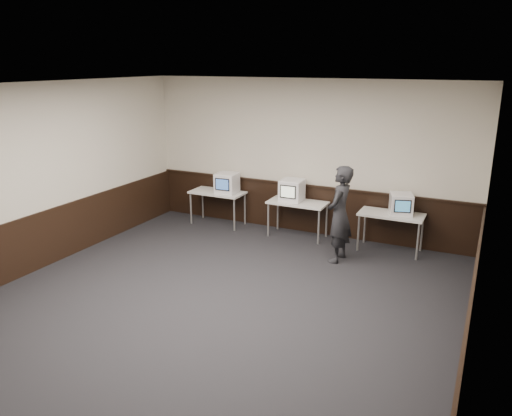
{
  "coord_description": "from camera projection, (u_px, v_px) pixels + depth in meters",
  "views": [
    {
      "loc": [
        3.51,
        -5.63,
        3.52
      ],
      "look_at": [
        0.02,
        1.6,
        1.15
      ],
      "focal_mm": 35.0,
      "sensor_mm": 36.0,
      "label": 1
    }
  ],
  "objects": [
    {
      "name": "floor",
      "position": [
        208.0,
        311.0,
        7.33
      ],
      "size": [
        8.0,
        8.0,
        0.0
      ],
      "primitive_type": "plane",
      "color": "black",
      "rests_on": "ground"
    },
    {
      "name": "ceiling",
      "position": [
        201.0,
        87.0,
        6.42
      ],
      "size": [
        8.0,
        8.0,
        0.0
      ],
      "primitive_type": "plane",
      "rotation": [
        3.14,
        0.0,
        0.0
      ],
      "color": "white",
      "rests_on": "back_wall"
    },
    {
      "name": "back_wall",
      "position": [
        306.0,
        158.0,
        10.32
      ],
      "size": [
        7.0,
        0.0,
        7.0
      ],
      "primitive_type": "plane",
      "rotation": [
        1.57,
        0.0,
        0.0
      ],
      "color": "beige",
      "rests_on": "ground"
    },
    {
      "name": "left_wall",
      "position": [
        25.0,
        181.0,
        8.33
      ],
      "size": [
        0.0,
        8.0,
        8.0
      ],
      "primitive_type": "plane",
      "rotation": [
        1.57,
        0.0,
        1.57
      ],
      "color": "beige",
      "rests_on": "ground"
    },
    {
      "name": "right_wall",
      "position": [
        480.0,
        246.0,
        5.41
      ],
      "size": [
        0.0,
        8.0,
        8.0
      ],
      "primitive_type": "plane",
      "rotation": [
        1.57,
        0.0,
        -1.57
      ],
      "color": "beige",
      "rests_on": "ground"
    },
    {
      "name": "wainscot_back",
      "position": [
        304.0,
        209.0,
        10.62
      ],
      "size": [
        6.98,
        0.04,
        1.0
      ],
      "primitive_type": "cube",
      "color": "black",
      "rests_on": "back_wall"
    },
    {
      "name": "wainscot_left",
      "position": [
        34.0,
        243.0,
        8.64
      ],
      "size": [
        0.04,
        7.98,
        1.0
      ],
      "primitive_type": "cube",
      "color": "black",
      "rests_on": "left_wall"
    },
    {
      "name": "wainscot_right",
      "position": [
        466.0,
        335.0,
        5.73
      ],
      "size": [
        0.04,
        7.98,
        1.0
      ],
      "primitive_type": "cube",
      "color": "black",
      "rests_on": "right_wall"
    },
    {
      "name": "wainscot_rail",
      "position": [
        304.0,
        185.0,
        10.45
      ],
      "size": [
        6.98,
        0.06,
        0.04
      ],
      "primitive_type": "cube",
      "color": "black",
      "rests_on": "wainscot_back"
    },
    {
      "name": "desk_left",
      "position": [
        218.0,
        195.0,
        11.03
      ],
      "size": [
        1.2,
        0.6,
        0.75
      ],
      "color": "silver",
      "rests_on": "ground"
    },
    {
      "name": "desk_center",
      "position": [
        298.0,
        205.0,
        10.24
      ],
      "size": [
        1.2,
        0.6,
        0.75
      ],
      "color": "silver",
      "rests_on": "ground"
    },
    {
      "name": "desk_right",
      "position": [
        391.0,
        217.0,
        9.45
      ],
      "size": [
        1.2,
        0.6,
        0.75
      ],
      "color": "silver",
      "rests_on": "ground"
    },
    {
      "name": "emac_left",
      "position": [
        227.0,
        183.0,
        10.84
      ],
      "size": [
        0.47,
        0.5,
        0.44
      ],
      "rotation": [
        0.0,
        0.0,
        0.07
      ],
      "color": "white",
      "rests_on": "desk_left"
    },
    {
      "name": "emac_center",
      "position": [
        292.0,
        190.0,
        10.23
      ],
      "size": [
        0.46,
        0.5,
        0.45
      ],
      "rotation": [
        0.0,
        0.0,
        0.03
      ],
      "color": "white",
      "rests_on": "desk_center"
    },
    {
      "name": "emac_right",
      "position": [
        401.0,
        204.0,
        9.31
      ],
      "size": [
        0.51,
        0.52,
        0.4
      ],
      "rotation": [
        0.0,
        0.0,
        0.3
      ],
      "color": "white",
      "rests_on": "desk_right"
    },
    {
      "name": "person",
      "position": [
        340.0,
        214.0,
        8.93
      ],
      "size": [
        0.47,
        0.67,
        1.77
      ],
      "primitive_type": "imported",
      "rotation": [
        0.0,
        0.0,
        -1.64
      ],
      "color": "black",
      "rests_on": "ground"
    }
  ]
}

